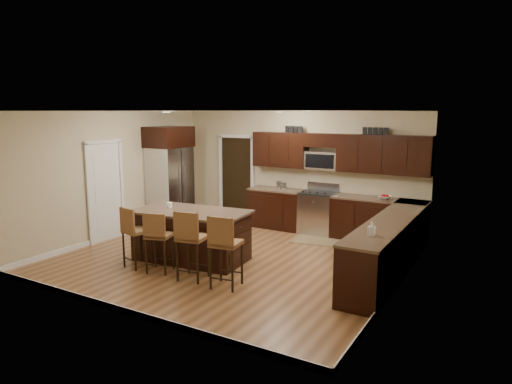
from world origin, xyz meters
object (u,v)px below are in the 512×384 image
Objects in this scene: stool_mid at (158,235)px; refrigerator at (170,176)px; island at (191,237)px; stool_left at (134,230)px; stool_extra at (224,243)px; stool_right at (190,237)px; range at (318,212)px.

stool_mid is 0.45× the size of refrigerator.
island is 2.79m from refrigerator.
stool_left is at bearing -61.61° from refrigerator.
stool_left is at bearing 170.90° from stool_extra.
stool_right reaches higher than island.
stool_mid is 3.31m from refrigerator.
stool_left is 1.89m from stool_extra.
stool_mid is (-0.05, -0.84, 0.22)m from island.
stool_left is 0.93× the size of stool_right.
stool_extra is (1.35, -0.01, 0.06)m from stool_mid.
stool_left is 0.46× the size of refrigerator.
refrigerator is at bearing 126.39° from stool_right.
range is 0.97× the size of stool_extra.
stool_extra is at bearing 11.11° from stool_left.
island is at bearing 118.49° from stool_right.
stool_left is 1.02× the size of stool_mid.
stool_left reaches higher than island.
stool_extra is at bearing -38.45° from refrigerator.
stool_mid is (-1.34, -3.74, 0.18)m from range.
refrigerator is at bearing 129.65° from stool_left.
stool_right is at bearing -16.84° from stool_mid.
stool_extra is (0.65, 0.00, 0.00)m from stool_right.
refrigerator reaches higher than island.
refrigerator is at bearing 110.59° from stool_mid.
refrigerator is (-1.41, 2.62, 0.54)m from stool_left.
stool_left reaches higher than stool_mid.
range is 3.75m from stool_extra.
refrigerator reaches higher than stool_right.
refrigerator reaches higher than range.
stool_mid is at bearing 170.42° from stool_right.
stool_right is at bearing -44.67° from refrigerator.
refrigerator is at bearing -161.24° from range.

